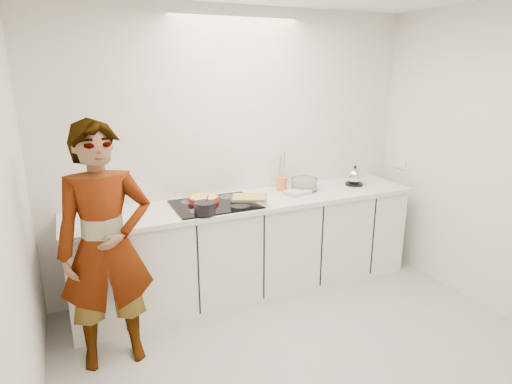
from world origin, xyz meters
name	(u,v)px	position (x,y,z in m)	size (l,w,h in m)	color
floor	(323,371)	(0.00, 0.00, 0.00)	(3.60, 3.20, 0.00)	#AAAAAA
wall_back	(237,152)	(0.00, 1.60, 1.30)	(3.60, 0.00, 2.60)	white
wall_left	(2,242)	(-1.80, 0.00, 1.30)	(0.00, 3.20, 2.60)	white
base_cabinets	(251,248)	(0.00, 1.28, 0.43)	(3.20, 0.58, 0.87)	white
countertop	(251,202)	(0.00, 1.28, 0.89)	(3.24, 0.64, 0.04)	white
hob	(215,204)	(-0.35, 1.26, 0.92)	(0.72, 0.54, 0.01)	black
tart_dish	(204,198)	(-0.42, 1.37, 0.95)	(0.32, 0.32, 0.05)	red
saucepan	(205,208)	(-0.51, 1.04, 0.97)	(0.19, 0.19, 0.17)	black
baking_dish	(249,199)	(-0.07, 1.15, 0.96)	(0.38, 0.34, 0.06)	silver
mixing_bowl	(304,185)	(0.61, 1.36, 0.97)	(0.31, 0.31, 0.12)	silver
tea_towel	(298,193)	(0.47, 1.25, 0.93)	(0.23, 0.17, 0.04)	white
kettle	(355,177)	(1.17, 1.31, 1.00)	(0.18, 0.18, 0.21)	black
utensil_crock	(282,184)	(0.40, 1.45, 0.98)	(0.11, 0.11, 0.13)	orange
cook	(106,248)	(-1.31, 0.76, 0.88)	(0.64, 0.42, 1.76)	white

